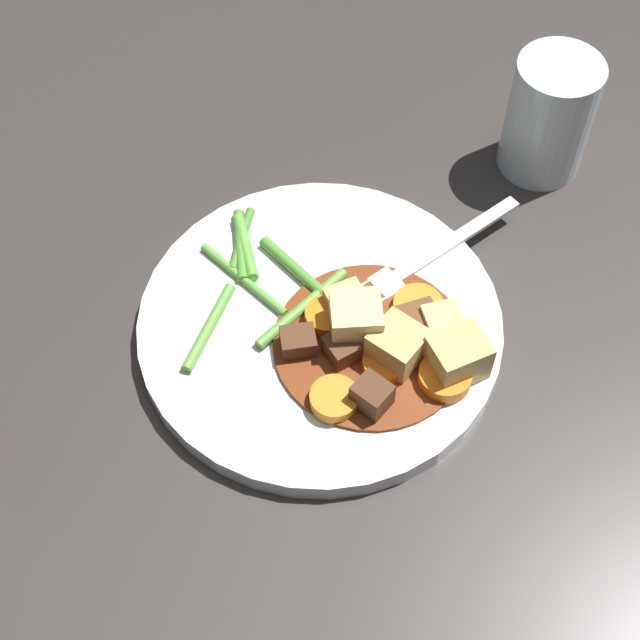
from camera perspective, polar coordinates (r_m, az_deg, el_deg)
ground_plane at (r=0.67m, az=-0.00°, el=-0.74°), size 3.00×3.00×0.00m
dinner_plate at (r=0.67m, az=-0.00°, el=-0.37°), size 0.25×0.25×0.02m
stew_sauce at (r=0.65m, az=2.92°, el=-1.57°), size 0.13×0.13×0.00m
carrot_slice_0 at (r=0.65m, az=0.41°, el=0.15°), size 0.04×0.04×0.01m
carrot_slice_1 at (r=0.64m, az=3.81°, el=-2.60°), size 0.04×0.04×0.01m
carrot_slice_2 at (r=0.63m, az=7.24°, el=-3.60°), size 0.05×0.05×0.01m
carrot_slice_3 at (r=0.66m, az=5.79°, el=0.75°), size 0.05×0.05×0.01m
carrot_slice_4 at (r=0.62m, az=0.84°, el=-4.71°), size 0.04×0.04×0.01m
potato_chunk_0 at (r=0.64m, az=4.77°, el=-1.29°), size 0.04×0.03×0.03m
potato_chunk_1 at (r=0.65m, az=1.73°, el=0.63°), size 0.04×0.04×0.02m
potato_chunk_2 at (r=0.63m, az=8.13°, el=-2.19°), size 0.05×0.05×0.03m
potato_chunk_3 at (r=0.65m, az=7.32°, el=-0.43°), size 0.04×0.04×0.02m
potato_chunk_4 at (r=0.64m, az=2.23°, el=0.02°), size 0.05×0.05×0.04m
meat_chunk_0 at (r=0.65m, az=5.87°, el=-0.17°), size 0.04×0.04×0.02m
meat_chunk_1 at (r=0.64m, az=1.28°, el=-1.77°), size 0.03×0.03×0.02m
meat_chunk_2 at (r=0.62m, az=3.08°, el=-4.54°), size 0.03×0.02×0.02m
meat_chunk_3 at (r=0.64m, az=-0.91°, el=-1.54°), size 0.03×0.03×0.02m
green_bean_0 at (r=0.68m, az=-4.47°, el=2.51°), size 0.08×0.02×0.01m
green_bean_1 at (r=0.69m, az=-4.44°, el=4.33°), size 0.05×0.05×0.01m
green_bean_2 at (r=0.70m, az=-4.70°, el=4.41°), size 0.04×0.05×0.01m
green_bean_3 at (r=0.70m, az=-4.65°, el=4.78°), size 0.03×0.05×0.01m
green_bean_4 at (r=0.68m, az=-1.07°, el=2.67°), size 0.08×0.03×0.01m
green_bean_5 at (r=0.66m, az=-0.98°, el=0.83°), size 0.03×0.08×0.01m
green_bean_6 at (r=0.66m, az=-6.57°, el=-0.41°), size 0.02×0.07×0.01m
fork at (r=0.69m, az=5.90°, el=3.40°), size 0.08×0.17×0.00m
water_glass at (r=0.76m, az=13.38°, el=11.62°), size 0.06×0.06×0.10m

